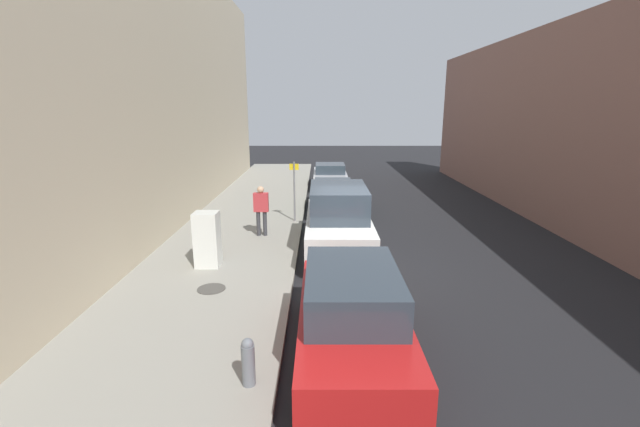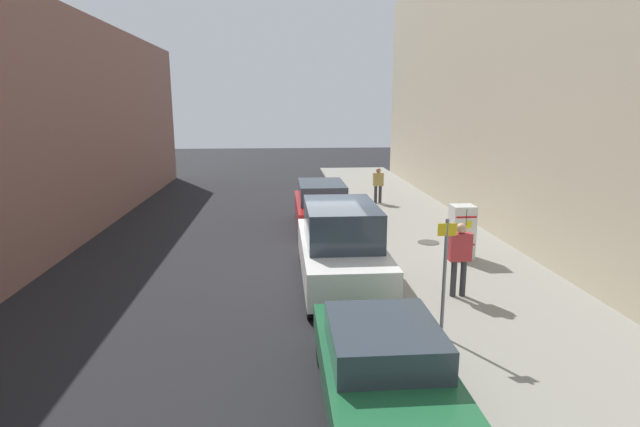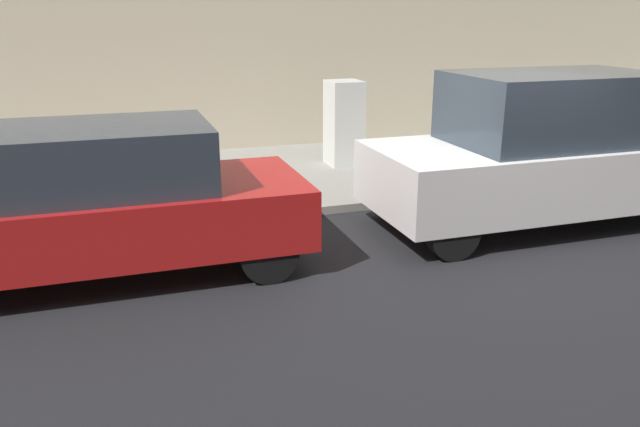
# 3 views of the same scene
# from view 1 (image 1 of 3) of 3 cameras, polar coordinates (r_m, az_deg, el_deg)

# --- Properties ---
(ground_plane) EXTENTS (80.00, 80.00, 0.00)m
(ground_plane) POSITION_cam_1_polar(r_m,az_deg,el_deg) (12.99, 4.82, -6.54)
(ground_plane) COLOR black
(sidewalk_slab) EXTENTS (4.55, 44.00, 0.13)m
(sidewalk_slab) POSITION_cam_1_polar(r_m,az_deg,el_deg) (13.26, -13.19, -6.15)
(sidewalk_slab) COLOR gray
(sidewalk_slab) RESTS_ON ground
(building_facade_near) EXTENTS (1.62, 39.60, 10.76)m
(building_facade_near) POSITION_cam_1_polar(r_m,az_deg,el_deg) (13.58, -27.83, 15.98)
(building_facade_near) COLOR beige
(building_facade_near) RESTS_ON ground
(discarded_refrigerator) EXTENTS (0.67, 0.62, 1.57)m
(discarded_refrigerator) POSITION_cam_1_polar(r_m,az_deg,el_deg) (12.52, -14.94, -3.36)
(discarded_refrigerator) COLOR silver
(discarded_refrigerator) RESTS_ON sidewalk_slab
(manhole_cover) EXTENTS (0.70, 0.70, 0.02)m
(manhole_cover) POSITION_cam_1_polar(r_m,az_deg,el_deg) (11.18, -14.42, -9.71)
(manhole_cover) COLOR #47443F
(manhole_cover) RESTS_ON sidewalk_slab
(street_sign_post) EXTENTS (0.36, 0.07, 2.36)m
(street_sign_post) POSITION_cam_1_polar(r_m,az_deg,el_deg) (16.86, -3.58, 3.41)
(street_sign_post) COLOR slate
(street_sign_post) RESTS_ON sidewalk_slab
(fire_hydrant) EXTENTS (0.22, 0.22, 0.83)m
(fire_hydrant) POSITION_cam_1_polar(r_m,az_deg,el_deg) (7.41, -9.68, -18.85)
(fire_hydrant) COLOR slate
(fire_hydrant) RESTS_ON sidewalk_slab
(pedestrian_standing_near) EXTENTS (0.51, 0.24, 1.77)m
(pedestrian_standing_near) POSITION_cam_1_polar(r_m,az_deg,el_deg) (15.04, -7.99, 0.87)
(pedestrian_standing_near) COLOR #333338
(pedestrian_standing_near) RESTS_ON sidewalk_slab
(parked_suv_red) EXTENTS (1.89, 4.77, 1.73)m
(parked_suv_red) POSITION_cam_1_polar(r_m,az_deg,el_deg) (8.05, 4.12, -13.09)
(parked_suv_red) COLOR red
(parked_suv_red) RESTS_ON ground
(parked_van_white) EXTENTS (2.00, 5.09, 2.13)m
(parked_van_white) POSITION_cam_1_polar(r_m,az_deg,el_deg) (13.68, 2.30, -0.83)
(parked_van_white) COLOR silver
(parked_van_white) RESTS_ON ground
(parked_sedan_green) EXTENTS (1.83, 4.49, 1.40)m
(parked_sedan_green) POSITION_cam_1_polar(r_m,az_deg,el_deg) (19.17, 1.60, 2.51)
(parked_sedan_green) COLOR #1E6038
(parked_sedan_green) RESTS_ON ground
(parked_sedan_silver) EXTENTS (1.88, 4.37, 1.39)m
(parked_sedan_silver) POSITION_cam_1_polar(r_m,az_deg,el_deg) (24.88, 1.20, 5.15)
(parked_sedan_silver) COLOR silver
(parked_sedan_silver) RESTS_ON ground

